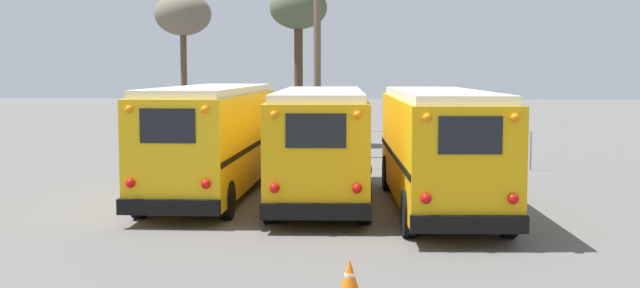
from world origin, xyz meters
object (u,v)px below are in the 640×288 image
object	(u,v)px
school_bus_2	(439,145)
utility_pole	(317,63)
bare_tree_1	(298,12)
school_bus_0	(212,137)
bare_tree_0	(183,17)
traffic_cone	(350,277)
school_bus_1	(321,140)

from	to	relation	value
school_bus_2	utility_pole	bearing A→B (deg)	107.91
school_bus_2	utility_pole	size ratio (longest dim) A/B	1.28
bare_tree_1	school_bus_0	bearing A→B (deg)	-93.48
utility_pole	school_bus_2	bearing A→B (deg)	-72.09
school_bus_0	school_bus_2	xyz separation A→B (m)	(6.30, -1.86, -0.01)
bare_tree_0	traffic_cone	distance (m)	28.40
utility_pole	bare_tree_1	size ratio (longest dim) A/B	0.99
school_bus_1	traffic_cone	size ratio (longest dim) A/B	16.74
traffic_cone	school_bus_2	bearing A→B (deg)	75.78
school_bus_0	bare_tree_0	xyz separation A→B (m)	(-4.77, 16.40, 4.52)
school_bus_2	bare_tree_0	distance (m)	21.83
utility_pole	bare_tree_0	bearing A→B (deg)	140.96
bare_tree_1	utility_pole	bearing A→B (deg)	-75.90
traffic_cone	bare_tree_0	bearing A→B (deg)	108.99
school_bus_1	bare_tree_0	xyz separation A→B (m)	(-7.92, 16.74, 4.55)
school_bus_2	utility_pole	xyz separation A→B (m)	(-4.07, 12.59, 2.20)
school_bus_1	bare_tree_1	bearing A→B (deg)	97.73
school_bus_2	traffic_cone	distance (m)	8.37
utility_pole	bare_tree_1	xyz separation A→B (m)	(-1.27, 5.06, 2.46)
school_bus_0	bare_tree_0	size ratio (longest dim) A/B	1.32
school_bus_0	school_bus_1	size ratio (longest dim) A/B	0.98
bare_tree_0	traffic_cone	xyz separation A→B (m)	(9.04, -26.26, -5.93)
school_bus_2	bare_tree_0	bearing A→B (deg)	121.22
bare_tree_0	bare_tree_1	bearing A→B (deg)	-6.09
school_bus_0	school_bus_2	world-z (taller)	school_bus_0
bare_tree_1	traffic_cone	size ratio (longest dim) A/B	12.84
school_bus_2	traffic_cone	xyz separation A→B (m)	(-2.03, -8.00, -1.40)
school_bus_0	bare_tree_0	bearing A→B (deg)	106.21
bare_tree_1	traffic_cone	world-z (taller)	bare_tree_1
school_bus_2	bare_tree_1	distance (m)	19.02
school_bus_2	bare_tree_1	world-z (taller)	bare_tree_1
bare_tree_0	bare_tree_1	xyz separation A→B (m)	(5.73, -0.61, 0.14)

